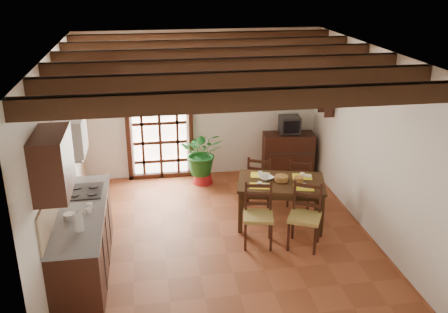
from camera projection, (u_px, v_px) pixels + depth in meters
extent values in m
plane|color=brown|center=(222.00, 236.00, 7.62)|extent=(5.00, 5.00, 0.00)
cube|color=silver|center=(201.00, 105.00, 9.41)|extent=(4.50, 0.02, 2.80)
cube|color=silver|center=(262.00, 240.00, 4.81)|extent=(4.50, 0.02, 2.80)
cube|color=silver|center=(58.00, 160.00, 6.78)|extent=(0.02, 5.00, 2.80)
cube|color=silver|center=(370.00, 142.00, 7.45)|extent=(0.02, 5.00, 2.80)
cube|color=white|center=(221.00, 52.00, 6.61)|extent=(4.50, 5.00, 0.02)
cube|color=black|center=(256.00, 99.00, 4.71)|extent=(4.50, 0.14, 0.20)
cube|color=black|center=(239.00, 80.00, 5.49)|extent=(4.50, 0.14, 0.20)
cube|color=black|center=(227.00, 66.00, 6.26)|extent=(4.50, 0.14, 0.20)
cube|color=black|center=(217.00, 55.00, 7.03)|extent=(4.50, 0.14, 0.20)
cube|color=black|center=(209.00, 46.00, 7.81)|extent=(4.50, 0.14, 0.20)
cube|color=black|center=(203.00, 38.00, 8.58)|extent=(4.50, 0.14, 0.20)
cube|color=white|center=(159.00, 122.00, 9.39)|extent=(1.01, 0.02, 2.11)
cube|color=black|center=(156.00, 62.00, 8.94)|extent=(1.26, 0.10, 0.08)
cube|color=black|center=(127.00, 125.00, 9.26)|extent=(0.08, 0.10, 2.28)
cube|color=black|center=(191.00, 122.00, 9.44)|extent=(0.08, 0.10, 2.28)
cube|color=black|center=(159.00, 123.00, 9.33)|extent=(1.01, 0.03, 2.02)
cube|color=black|center=(84.00, 242.00, 6.62)|extent=(0.60, 2.20, 0.88)
cube|color=slate|center=(80.00, 211.00, 6.45)|extent=(0.64, 2.25, 0.04)
cube|color=tan|center=(55.00, 197.00, 6.32)|extent=(0.02, 2.20, 0.50)
cube|color=black|center=(53.00, 164.00, 5.44)|extent=(0.35, 0.80, 0.70)
cube|color=white|center=(70.00, 136.00, 6.63)|extent=(0.38, 0.60, 0.50)
cube|color=silver|center=(72.00, 155.00, 6.73)|extent=(0.32, 0.55, 0.04)
cube|color=black|center=(84.00, 191.00, 6.95)|extent=(0.50, 0.55, 0.02)
cylinder|color=white|center=(78.00, 222.00, 5.90)|extent=(0.11, 0.11, 0.24)
cylinder|color=silver|center=(69.00, 217.00, 6.19)|extent=(0.14, 0.14, 0.10)
cube|color=#311F10|center=(281.00, 183.00, 7.77)|extent=(1.51, 1.16, 0.05)
cube|color=#311F10|center=(281.00, 187.00, 7.80)|extent=(1.36, 1.05, 0.10)
cube|color=#311F10|center=(317.00, 195.00, 8.20)|extent=(0.08, 0.08, 0.68)
cube|color=#311F10|center=(243.00, 192.00, 8.30)|extent=(0.08, 0.08, 0.68)
cube|color=#311F10|center=(321.00, 216.00, 7.51)|extent=(0.08, 0.08, 0.68)
cube|color=#311F10|center=(241.00, 213.00, 7.61)|extent=(0.08, 0.08, 0.68)
cube|color=#A18C44|center=(258.00, 216.00, 7.24)|extent=(0.50, 0.48, 0.05)
cube|color=black|center=(258.00, 197.00, 7.32)|extent=(0.43, 0.12, 0.47)
cube|color=black|center=(258.00, 230.00, 7.33)|extent=(0.48, 0.46, 0.46)
cube|color=#A18C44|center=(305.00, 218.00, 7.18)|extent=(0.59, 0.58, 0.05)
cube|color=black|center=(308.00, 197.00, 7.25)|extent=(0.41, 0.23, 0.49)
cube|color=black|center=(304.00, 232.00, 7.27)|extent=(0.56, 0.55, 0.48)
cube|color=#A18C44|center=(260.00, 179.00, 8.54)|extent=(0.54, 0.53, 0.05)
cube|color=black|center=(259.00, 171.00, 8.31)|extent=(0.39, 0.20, 0.45)
cube|color=black|center=(260.00, 191.00, 8.62)|extent=(0.51, 0.50, 0.44)
cube|color=#A18C44|center=(300.00, 181.00, 8.49)|extent=(0.51, 0.50, 0.05)
cube|color=black|center=(299.00, 173.00, 8.27)|extent=(0.38, 0.19, 0.44)
cube|color=black|center=(299.00, 193.00, 8.57)|extent=(0.49, 0.48, 0.43)
cube|color=yellow|center=(264.00, 190.00, 7.53)|extent=(0.31, 0.23, 0.01)
cube|color=yellow|center=(306.00, 187.00, 7.63)|extent=(0.31, 0.23, 0.01)
cube|color=yellow|center=(257.00, 179.00, 7.92)|extent=(0.31, 0.23, 0.01)
cube|color=yellow|center=(298.00, 176.00, 8.02)|extent=(0.31, 0.23, 0.01)
cylinder|color=olive|center=(281.00, 180.00, 7.76)|extent=(0.21, 0.21, 0.09)
imported|color=white|center=(266.00, 178.00, 7.82)|extent=(0.28, 0.28, 0.05)
cube|color=black|center=(288.00, 154.00, 9.77)|extent=(1.01, 0.53, 0.83)
cube|color=black|center=(290.00, 124.00, 9.55)|extent=(0.40, 0.36, 0.32)
cube|color=black|center=(292.00, 127.00, 9.39)|extent=(0.31, 0.04, 0.24)
cube|color=white|center=(279.00, 84.00, 9.49)|extent=(0.25, 0.03, 0.32)
cone|color=maroon|center=(203.00, 177.00, 9.45)|extent=(0.38, 0.38, 0.24)
imported|color=#144C19|center=(203.00, 155.00, 9.28)|extent=(2.23, 1.98, 2.26)
cube|color=black|center=(326.00, 105.00, 8.85)|extent=(0.20, 0.42, 0.03)
cube|color=black|center=(329.00, 112.00, 8.73)|extent=(0.18, 0.03, 0.18)
cube|color=black|center=(323.00, 107.00, 9.04)|extent=(0.18, 0.03, 0.18)
imported|color=#B2BFB2|center=(327.00, 99.00, 8.81)|extent=(0.15, 0.15, 0.15)
sphere|color=yellow|center=(328.00, 88.00, 8.74)|extent=(0.14, 0.14, 0.14)
cylinder|color=#144C19|center=(327.00, 96.00, 8.79)|extent=(0.01, 0.01, 0.28)
cube|color=brown|center=(333.00, 77.00, 8.68)|extent=(0.03, 0.32, 0.32)
cube|color=#C3B292|center=(332.00, 77.00, 8.68)|extent=(0.01, 0.26, 0.26)
cylinder|color=black|center=(284.00, 70.00, 7.23)|extent=(0.01, 0.01, 0.70)
cone|color=#F4E3C5|center=(283.00, 95.00, 7.37)|extent=(0.36, 0.36, 0.14)
sphere|color=#FFD88C|center=(283.00, 100.00, 7.40)|extent=(0.09, 0.09, 0.09)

